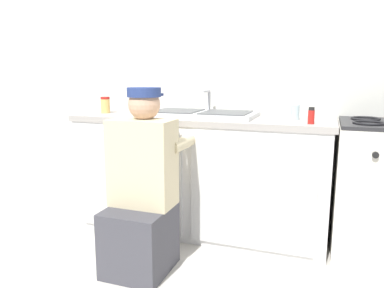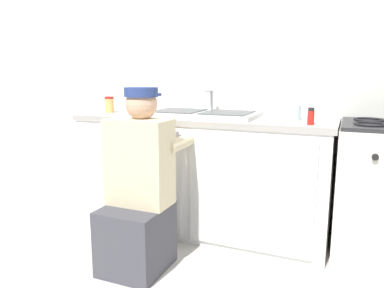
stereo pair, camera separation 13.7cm
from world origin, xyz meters
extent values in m
plane|color=beige|center=(0.00, 0.00, 0.00)|extent=(12.00, 12.00, 0.00)
cube|color=silver|center=(0.00, 0.65, 1.25)|extent=(6.00, 0.10, 2.50)
cube|color=white|center=(0.00, 0.30, 0.42)|extent=(1.85, 0.60, 0.83)
cube|color=silver|center=(-0.44, -0.01, 0.42)|extent=(0.82, 0.02, 0.73)
cube|color=silver|center=(0.44, -0.01, 0.42)|extent=(0.82, 0.02, 0.73)
cube|color=#9E9993|center=(0.00, 0.30, 0.85)|extent=(1.89, 0.62, 0.04)
cube|color=silver|center=(0.00, 0.30, 0.89)|extent=(0.80, 0.44, 0.03)
cube|color=#4C4F51|center=(-0.19, 0.30, 0.91)|extent=(0.33, 0.35, 0.01)
cube|color=#4C4F51|center=(0.19, 0.30, 0.91)|extent=(0.33, 0.35, 0.01)
cylinder|color=#B7BABF|center=(0.00, 0.49, 0.96)|extent=(0.02, 0.02, 0.18)
cylinder|color=#B7BABF|center=(0.00, 0.41, 1.05)|extent=(0.02, 0.16, 0.02)
torus|color=black|center=(1.12, 0.18, 0.89)|extent=(0.19, 0.19, 0.02)
torus|color=black|center=(1.12, 0.42, 0.89)|extent=(0.19, 0.19, 0.02)
cylinder|color=black|center=(1.15, -0.01, 0.73)|extent=(0.04, 0.02, 0.04)
cube|color=#3F3F47|center=(-0.14, -0.44, 0.20)|extent=(0.36, 0.40, 0.40)
cube|color=beige|center=(-0.14, -0.38, 0.66)|extent=(0.38, 0.22, 0.52)
sphere|color=tan|center=(-0.14, -0.34, 1.01)|extent=(0.19, 0.19, 0.19)
cylinder|color=navy|center=(-0.14, -0.34, 1.08)|extent=(0.20, 0.20, 0.06)
cube|color=navy|center=(-0.14, -0.25, 1.06)|extent=(0.13, 0.09, 0.02)
cylinder|color=beige|center=(-0.31, -0.18, 0.75)|extent=(0.08, 0.30, 0.08)
cylinder|color=beige|center=(0.03, -0.18, 0.75)|extent=(0.08, 0.30, 0.08)
cylinder|color=#DBB760|center=(-0.79, 0.26, 0.93)|extent=(0.07, 0.07, 0.11)
cylinder|color=#B21E19|center=(-0.79, 0.26, 0.99)|extent=(0.07, 0.07, 0.02)
cylinder|color=#ADC6CC|center=(0.67, 0.31, 0.92)|extent=(0.06, 0.06, 0.10)
cylinder|color=red|center=(-0.55, 0.38, 0.94)|extent=(0.08, 0.08, 0.14)
cylinder|color=white|center=(-0.55, 0.38, 1.02)|extent=(0.08, 0.08, 0.01)
cylinder|color=red|center=(0.78, 0.12, 0.92)|extent=(0.04, 0.04, 0.08)
cylinder|color=black|center=(0.78, 0.12, 0.97)|extent=(0.04, 0.04, 0.02)
camera|label=1|loc=(0.88, -2.31, 1.18)|focal=35.00mm
camera|label=2|loc=(1.00, -2.26, 1.18)|focal=35.00mm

